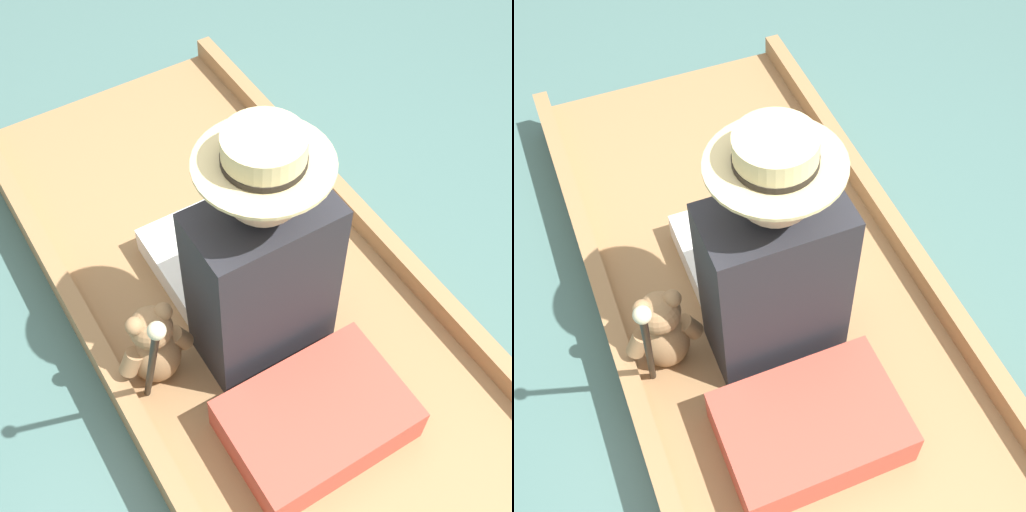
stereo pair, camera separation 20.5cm
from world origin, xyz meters
TOP-DOWN VIEW (x-y plane):
  - ground_plane at (0.00, 0.00)m, footprint 16.00×16.00m
  - punt_boat at (0.00, 0.00)m, footprint 1.12×2.93m
  - seat_cushion at (-0.08, -0.34)m, footprint 0.53×0.37m
  - seated_person at (-0.05, 0.08)m, footprint 0.41×0.74m
  - teddy_bear at (-0.39, 0.08)m, footprint 0.25×0.15m
  - wine_glass at (0.27, 0.34)m, footprint 0.09×0.09m
  - walking_cane at (-0.46, -0.10)m, footprint 0.04×0.27m

SIDE VIEW (x-z plane):
  - ground_plane at x=0.00m, z-range 0.00..0.00m
  - punt_boat at x=0.00m, z-range -0.04..0.18m
  - seat_cushion at x=-0.08m, z-range 0.13..0.27m
  - wine_glass at x=0.27m, z-range 0.16..0.29m
  - teddy_bear at x=-0.39m, z-range 0.11..0.47m
  - seated_person at x=-0.05m, z-range 0.02..0.93m
  - walking_cane at x=-0.46m, z-range 0.19..0.92m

